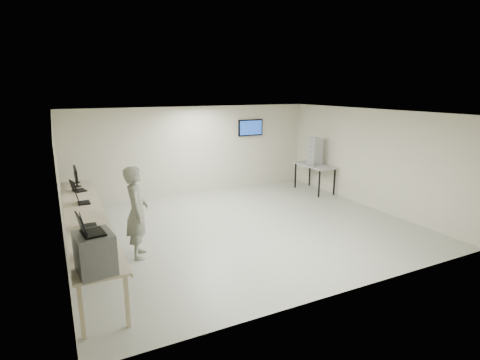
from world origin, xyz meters
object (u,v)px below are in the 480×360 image
equipment_box (95,253)px  workbench (86,216)px  soldier (137,212)px  side_table (315,167)px

equipment_box → workbench: bearing=81.7°
equipment_box → soldier: bearing=58.9°
soldier → side_table: (6.26, 2.46, -0.11)m
workbench → soldier: (0.92, -0.55, 0.11)m
workbench → equipment_box: equipment_box is taller
workbench → side_table: size_ratio=4.00×
workbench → soldier: soldier is taller
side_table → soldier: bearing=-158.5°
workbench → equipment_box: bearing=-91.3°
workbench → soldier: 1.08m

